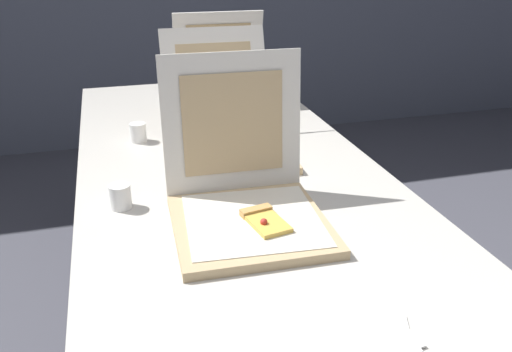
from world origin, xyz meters
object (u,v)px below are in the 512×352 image
(pizza_box_back, at_px, (224,96))
(cup_white_near_center, at_px, (120,197))
(table, at_px, (234,190))
(cup_white_far, at_px, (138,132))
(pizza_box_middle, at_px, (227,136))
(pizza_box_front, at_px, (247,201))
(napkin_pile, at_px, (372,334))

(pizza_box_back, height_order, cup_white_near_center, pizza_box_back)
(table, xyz_separation_m, cup_white_far, (-0.23, 0.33, 0.08))
(pizza_box_middle, bearing_deg, table, -95.20)
(table, relative_size, pizza_box_front, 5.55)
(pizza_box_middle, bearing_deg, pizza_box_front, -94.95)
(napkin_pile, bearing_deg, pizza_box_middle, 92.87)
(cup_white_near_center, bearing_deg, pizza_box_back, 60.01)
(pizza_box_middle, distance_m, pizza_box_back, 0.44)
(pizza_box_back, distance_m, cup_white_near_center, 0.83)
(pizza_box_front, distance_m, pizza_box_middle, 0.44)
(pizza_box_middle, distance_m, napkin_pile, 0.87)
(cup_white_near_center, bearing_deg, pizza_box_middle, 41.24)
(table, height_order, cup_white_near_center, cup_white_near_center)
(pizza_box_front, xyz_separation_m, napkin_pile, (0.10, -0.43, -0.05))
(pizza_box_middle, xyz_separation_m, cup_white_near_center, (-0.33, -0.29, -0.02))
(table, bearing_deg, pizza_box_middle, 82.54)
(cup_white_far, xyz_separation_m, napkin_pile, (0.30, -1.04, -0.03))
(cup_white_far, bearing_deg, pizza_box_back, 37.93)
(table, relative_size, pizza_box_middle, 4.41)
(cup_white_near_center, xyz_separation_m, napkin_pile, (0.38, -0.58, -0.03))
(pizza_box_front, height_order, cup_white_far, pizza_box_front)
(table, relative_size, pizza_box_back, 6.01)
(table, distance_m, cup_white_far, 0.42)
(table, distance_m, napkin_pile, 0.71)
(table, bearing_deg, cup_white_near_center, -158.35)
(pizza_box_front, height_order, napkin_pile, pizza_box_front)
(cup_white_near_center, bearing_deg, cup_white_far, 80.59)
(table, height_order, pizza_box_back, pizza_box_back)
(pizza_box_front, xyz_separation_m, cup_white_far, (-0.20, 0.60, -0.02))
(pizza_box_front, height_order, cup_white_near_center, pizza_box_front)
(pizza_box_front, relative_size, pizza_box_middle, 0.79)
(table, xyz_separation_m, pizza_box_front, (-0.03, -0.27, 0.10))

